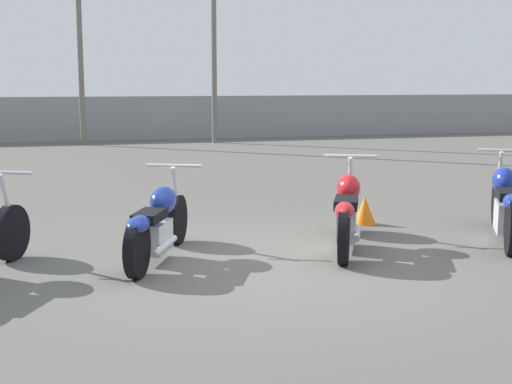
{
  "coord_description": "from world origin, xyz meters",
  "views": [
    {
      "loc": [
        -2.03,
        -6.8,
        1.85
      ],
      "look_at": [
        0.0,
        0.6,
        0.65
      ],
      "focal_mm": 50.0,
      "sensor_mm": 36.0,
      "label": 1
    }
  ],
  "objects_px": {
    "motorcycle_slot_3": "(505,205)",
    "traffic_cone_near": "(365,210)",
    "light_pole_left": "(214,5)",
    "motorcycle_slot_2": "(347,212)",
    "motorcycle_slot_1": "(158,224)"
  },
  "relations": [
    {
      "from": "motorcycle_slot_3",
      "to": "traffic_cone_near",
      "type": "distance_m",
      "value": 1.79
    },
    {
      "from": "traffic_cone_near",
      "to": "light_pole_left",
      "type": "bearing_deg",
      "value": 86.76
    },
    {
      "from": "light_pole_left",
      "to": "motorcycle_slot_2",
      "type": "bearing_deg",
      "value": -96.04
    },
    {
      "from": "motorcycle_slot_2",
      "to": "motorcycle_slot_3",
      "type": "height_order",
      "value": "motorcycle_slot_3"
    },
    {
      "from": "motorcycle_slot_2",
      "to": "motorcycle_slot_3",
      "type": "xyz_separation_m",
      "value": [
        1.92,
        -0.12,
        0.01
      ]
    },
    {
      "from": "motorcycle_slot_2",
      "to": "traffic_cone_near",
      "type": "distance_m",
      "value": 1.45
    },
    {
      "from": "motorcycle_slot_1",
      "to": "motorcycle_slot_3",
      "type": "bearing_deg",
      "value": 22.01
    },
    {
      "from": "light_pole_left",
      "to": "motorcycle_slot_3",
      "type": "xyz_separation_m",
      "value": [
        0.45,
        -14.03,
        -3.65
      ]
    },
    {
      "from": "light_pole_left",
      "to": "motorcycle_slot_2",
      "type": "height_order",
      "value": "light_pole_left"
    },
    {
      "from": "motorcycle_slot_3",
      "to": "traffic_cone_near",
      "type": "height_order",
      "value": "motorcycle_slot_3"
    },
    {
      "from": "motorcycle_slot_1",
      "to": "motorcycle_slot_2",
      "type": "height_order",
      "value": "motorcycle_slot_2"
    },
    {
      "from": "motorcycle_slot_1",
      "to": "motorcycle_slot_2",
      "type": "xyz_separation_m",
      "value": [
        2.1,
        -0.02,
        0.02
      ]
    },
    {
      "from": "light_pole_left",
      "to": "traffic_cone_near",
      "type": "bearing_deg",
      "value": -93.24
    },
    {
      "from": "motorcycle_slot_3",
      "to": "light_pole_left",
      "type": "bearing_deg",
      "value": 120.51
    },
    {
      "from": "traffic_cone_near",
      "to": "motorcycle_slot_1",
      "type": "bearing_deg",
      "value": -157.21
    }
  ]
}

